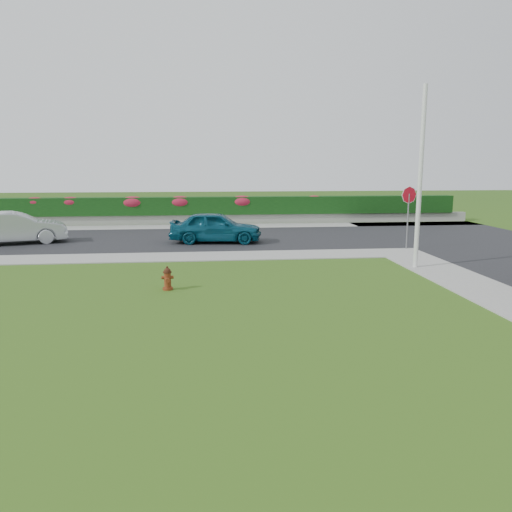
{
  "coord_description": "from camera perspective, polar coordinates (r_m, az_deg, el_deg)",
  "views": [
    {
      "loc": [
        -1.21,
        -10.96,
        3.65
      ],
      "look_at": [
        0.37,
        4.06,
        0.9
      ],
      "focal_mm": 35.0,
      "sensor_mm": 36.0,
      "label": 1
    }
  ],
  "objects": [
    {
      "name": "hedge",
      "position": [
        31.66,
        -5.61,
        5.75
      ],
      "size": [
        32.0,
        0.9,
        1.1
      ],
      "primitive_type": "cube",
      "color": "black",
      "rests_on": "retaining_wall"
    },
    {
      "name": "sedan_teal",
      "position": [
        23.71,
        -4.63,
        3.32
      ],
      "size": [
        4.46,
        2.17,
        1.47
      ],
      "primitive_type": "imported",
      "rotation": [
        0.0,
        0.0,
        1.47
      ],
      "color": "#0C475C",
      "rests_on": "street_far"
    },
    {
      "name": "sedan_silver",
      "position": [
        25.84,
        -25.77,
        2.93
      ],
      "size": [
        4.77,
        2.82,
        1.49
      ],
      "primitive_type": "imported",
      "rotation": [
        0.0,
        0.0,
        1.87
      ],
      "color": "#A7ABAF",
      "rests_on": "street_far"
    },
    {
      "name": "flower_clump_e",
      "position": [
        31.63,
        -1.62,
        6.26
      ],
      "size": [
        1.47,
        0.94,
        0.73
      ],
      "primitive_type": "ellipsoid",
      "color": "red",
      "rests_on": "hedge"
    },
    {
      "name": "utility_pole",
      "position": [
        18.54,
        18.25,
        8.37
      ],
      "size": [
        0.16,
        0.16,
        6.37
      ],
      "primitive_type": "cylinder",
      "color": "silver",
      "rests_on": "ground"
    },
    {
      "name": "fire_hydrant",
      "position": [
        15.04,
        -10.08,
        -2.57
      ],
      "size": [
        0.37,
        0.35,
        0.71
      ],
      "rotation": [
        0.0,
        0.0,
        0.11
      ],
      "color": "#50130C",
      "rests_on": "ground"
    },
    {
      "name": "ground",
      "position": [
        11.62,
        0.29,
        -7.99
      ],
      "size": [
        120.0,
        120.0,
        0.0
      ],
      "primitive_type": "plane",
      "color": "black",
      "rests_on": "ground"
    },
    {
      "name": "flower_clump_f",
      "position": [
        32.31,
        6.68,
        6.41
      ],
      "size": [
        1.08,
        0.7,
        0.54
      ],
      "primitive_type": "ellipsoid",
      "color": "red",
      "rests_on": "hedge"
    },
    {
      "name": "flower_clump_d",
      "position": [
        31.58,
        -8.68,
        6.14
      ],
      "size": [
        1.47,
        0.95,
        0.74
      ],
      "primitive_type": "ellipsoid",
      "color": "red",
      "rests_on": "hedge"
    },
    {
      "name": "stop_sign",
      "position": [
        22.64,
        17.05,
        5.89
      ],
      "size": [
        0.74,
        0.2,
        2.77
      ],
      "rotation": [
        0.0,
        0.0,
        -0.14
      ],
      "color": "slate",
      "rests_on": "ground"
    },
    {
      "name": "flower_clump_a",
      "position": [
        33.14,
        -23.94,
        5.67
      ],
      "size": [
        1.16,
        0.75,
        0.58
      ],
      "primitive_type": "ellipsoid",
      "color": "red",
      "rests_on": "hedge"
    },
    {
      "name": "sidewalk_far",
      "position": [
        20.85,
        -19.16,
        -0.28
      ],
      "size": [
        24.0,
        2.0,
        0.04
      ],
      "primitive_type": "cube",
      "color": "gray",
      "rests_on": "ground"
    },
    {
      "name": "curb_corner",
      "position": [
        21.89,
        16.14,
        0.36
      ],
      "size": [
        2.0,
        2.0,
        0.04
      ],
      "primitive_type": "cube",
      "color": "gray",
      "rests_on": "ground"
    },
    {
      "name": "flower_clump_c",
      "position": [
        31.84,
        -13.92,
        5.97
      ],
      "size": [
        1.51,
        0.97,
        0.75
      ],
      "primitive_type": "ellipsoid",
      "color": "red",
      "rests_on": "hedge"
    },
    {
      "name": "retaining_wall",
      "position": [
        31.64,
        -5.58,
        4.2
      ],
      "size": [
        34.0,
        0.4,
        0.6
      ],
      "primitive_type": "cube",
      "color": "gray",
      "rests_on": "ground"
    },
    {
      "name": "street_far",
      "position": [
        25.51,
        -14.47,
        1.81
      ],
      "size": [
        26.0,
        8.0,
        0.04
      ],
      "primitive_type": "cube",
      "color": "black",
      "rests_on": "ground"
    },
    {
      "name": "flower_clump_b",
      "position": [
        32.56,
        -20.44,
        5.81
      ],
      "size": [
        1.25,
        0.8,
        0.63
      ],
      "primitive_type": "ellipsoid",
      "color": "red",
      "rests_on": "hedge"
    },
    {
      "name": "sidewalk_beyond",
      "position": [
        30.18,
        -5.54,
        3.37
      ],
      "size": [
        34.0,
        2.0,
        0.04
      ],
      "primitive_type": "cube",
      "color": "gray",
      "rests_on": "ground"
    }
  ]
}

